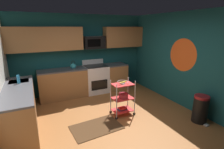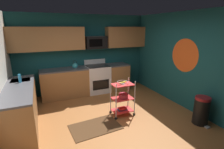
# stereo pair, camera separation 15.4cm
# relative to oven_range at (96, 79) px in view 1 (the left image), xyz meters

# --- Properties ---
(floor) EXTENTS (4.40, 4.80, 0.04)m
(floor) POSITION_rel_oven_range_xyz_m (-0.37, -2.10, -0.50)
(floor) COLOR #995B2D
(floor) RESTS_ON ground
(wall_back) EXTENTS (4.52, 0.06, 2.60)m
(wall_back) POSITION_rel_oven_range_xyz_m (-0.37, 0.33, 0.82)
(wall_back) COLOR #14474C
(wall_back) RESTS_ON ground
(wall_right) EXTENTS (0.06, 4.80, 2.60)m
(wall_right) POSITION_rel_oven_range_xyz_m (1.86, -2.10, 0.82)
(wall_right) COLOR #14474C
(wall_right) RESTS_ON ground
(wall_flower_decal) EXTENTS (0.00, 0.90, 0.90)m
(wall_flower_decal) POSITION_rel_oven_range_xyz_m (1.83, -1.95, 0.97)
(wall_flower_decal) COLOR #E5591E
(counter_run) EXTENTS (3.68, 2.68, 0.92)m
(counter_run) POSITION_rel_oven_range_xyz_m (-1.16, -0.56, -0.01)
(counter_run) COLOR #9E6B3D
(counter_run) RESTS_ON ground
(oven_range) EXTENTS (0.76, 0.65, 1.10)m
(oven_range) POSITION_rel_oven_range_xyz_m (0.00, 0.00, 0.00)
(oven_range) COLOR white
(oven_range) RESTS_ON ground
(upper_cabinets) EXTENTS (4.40, 0.33, 0.70)m
(upper_cabinets) POSITION_rel_oven_range_xyz_m (-0.45, 0.13, 1.37)
(upper_cabinets) COLOR #9E6B3D
(microwave) EXTENTS (0.70, 0.39, 0.40)m
(microwave) POSITION_rel_oven_range_xyz_m (-0.00, 0.10, 1.22)
(microwave) COLOR black
(rolling_cart) EXTENTS (0.58, 0.36, 0.91)m
(rolling_cart) POSITION_rel_oven_range_xyz_m (0.05, -1.80, -0.03)
(rolling_cart) COLOR silver
(rolling_cart) RESTS_ON ground
(fruit_bowl) EXTENTS (0.27, 0.27, 0.07)m
(fruit_bowl) POSITION_rel_oven_range_xyz_m (0.05, -1.80, 0.40)
(fruit_bowl) COLOR silver
(fruit_bowl) RESTS_ON rolling_cart
(mixing_bowl_large) EXTENTS (0.25, 0.25, 0.11)m
(mixing_bowl_large) POSITION_rel_oven_range_xyz_m (0.07, -1.80, 0.04)
(mixing_bowl_large) COLOR maroon
(mixing_bowl_large) RESTS_ON rolling_cart
(book_stack) EXTENTS (0.24, 0.16, 0.06)m
(book_stack) POSITION_rel_oven_range_xyz_m (0.05, -1.80, -0.32)
(book_stack) COLOR #1E4C8C
(book_stack) RESTS_ON rolling_cart
(kettle) EXTENTS (0.21, 0.18, 0.26)m
(kettle) POSITION_rel_oven_range_xyz_m (-0.75, -0.00, 0.52)
(kettle) COLOR teal
(kettle) RESTS_ON counter_run
(dish_soap_bottle) EXTENTS (0.06, 0.06, 0.20)m
(dish_soap_bottle) POSITION_rel_oven_range_xyz_m (-2.25, -0.95, 0.54)
(dish_soap_bottle) COLOR #2D8CBF
(dish_soap_bottle) RESTS_ON counter_run
(trash_can) EXTENTS (0.34, 0.42, 0.66)m
(trash_can) POSITION_rel_oven_range_xyz_m (1.53, -2.91, -0.15)
(trash_can) COLOR black
(trash_can) RESTS_ON ground
(floor_rug) EXTENTS (1.15, 0.78, 0.01)m
(floor_rug) POSITION_rel_oven_range_xyz_m (-0.78, -2.09, -0.47)
(floor_rug) COLOR #472D19
(floor_rug) RESTS_ON ground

